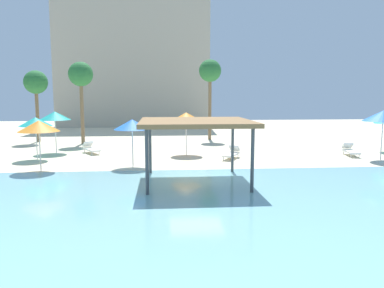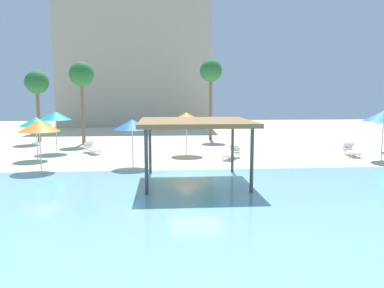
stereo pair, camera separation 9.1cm
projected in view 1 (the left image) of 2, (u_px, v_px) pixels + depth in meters
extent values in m
plane|color=beige|center=(196.00, 177.00, 17.55)|extent=(80.00, 80.00, 0.00)
cube|color=#7AB7C1|center=(211.00, 210.00, 12.36)|extent=(44.00, 13.50, 0.04)
cylinder|color=#42474C|center=(150.00, 148.00, 18.10)|extent=(0.14, 0.14, 2.57)
cylinder|color=#42474C|center=(233.00, 147.00, 18.43)|extent=(0.14, 0.14, 2.57)
cylinder|color=#42474C|center=(147.00, 163.00, 14.09)|extent=(0.14, 0.14, 2.57)
cylinder|color=#42474C|center=(252.00, 161.00, 14.41)|extent=(0.14, 0.14, 2.57)
cube|color=olive|center=(195.00, 122.00, 16.08)|extent=(4.76, 4.76, 0.18)
cylinder|color=silver|center=(37.00, 143.00, 22.26)|extent=(0.06, 0.06, 2.00)
cone|color=teal|center=(35.00, 122.00, 22.09)|extent=(1.92, 1.92, 0.53)
cylinder|color=silver|center=(133.00, 148.00, 19.87)|extent=(0.06, 0.06, 2.02)
cone|color=blue|center=(132.00, 124.00, 19.70)|extent=(1.95, 1.95, 0.53)
cylinder|color=silver|center=(382.00, 141.00, 21.98)|extent=(0.06, 0.06, 2.30)
cone|color=blue|center=(383.00, 116.00, 21.79)|extent=(2.34, 2.34, 0.64)
cylinder|color=silver|center=(40.00, 151.00, 18.83)|extent=(0.06, 0.06, 2.01)
cone|color=orange|center=(39.00, 126.00, 18.67)|extent=(2.04, 2.04, 0.56)
cylinder|color=silver|center=(186.00, 138.00, 24.07)|extent=(0.06, 0.06, 2.18)
cone|color=orange|center=(186.00, 117.00, 23.89)|extent=(2.00, 2.00, 0.55)
cylinder|color=silver|center=(56.00, 136.00, 24.83)|extent=(0.06, 0.06, 2.19)
cone|color=teal|center=(55.00, 116.00, 24.66)|extent=(2.04, 2.04, 0.56)
cylinder|color=white|center=(231.00, 159.00, 21.74)|extent=(0.05, 0.05, 0.22)
cylinder|color=white|center=(223.00, 159.00, 21.92)|extent=(0.05, 0.05, 0.22)
cylinder|color=white|center=(238.00, 156.00, 23.06)|extent=(0.05, 0.05, 0.22)
cylinder|color=white|center=(231.00, 155.00, 23.24)|extent=(0.05, 0.05, 0.22)
cube|color=white|center=(231.00, 154.00, 22.47)|extent=(1.36, 1.87, 0.10)
cube|color=white|center=(234.00, 148.00, 23.11)|extent=(0.77, 0.73, 0.40)
cylinder|color=white|center=(99.00, 153.00, 24.10)|extent=(0.05, 0.05, 0.22)
cylinder|color=white|center=(92.00, 154.00, 23.83)|extent=(0.05, 0.05, 0.22)
cylinder|color=white|center=(92.00, 150.00, 25.28)|extent=(0.05, 0.05, 0.22)
cylinder|color=white|center=(85.00, 151.00, 25.01)|extent=(0.05, 0.05, 0.22)
cube|color=white|center=(92.00, 149.00, 24.53)|extent=(1.41, 1.86, 0.10)
cube|color=white|center=(88.00, 144.00, 25.10)|extent=(0.77, 0.74, 0.40)
cylinder|color=white|center=(359.00, 156.00, 22.86)|extent=(0.05, 0.05, 0.22)
cylinder|color=white|center=(351.00, 156.00, 22.90)|extent=(0.05, 0.05, 0.22)
cylinder|color=white|center=(351.00, 153.00, 24.28)|extent=(0.05, 0.05, 0.22)
cylinder|color=white|center=(343.00, 152.00, 24.32)|extent=(0.05, 0.05, 0.22)
cube|color=white|center=(351.00, 152.00, 23.57)|extent=(0.88, 1.87, 0.10)
cube|color=white|center=(347.00, 146.00, 24.27)|extent=(0.67, 0.60, 0.40)
cylinder|color=brown|center=(37.00, 114.00, 30.61)|extent=(0.28, 0.28, 4.53)
sphere|color=#286B33|center=(36.00, 82.00, 30.27)|extent=(1.90, 1.90, 1.90)
cylinder|color=brown|center=(210.00, 108.00, 32.04)|extent=(0.28, 0.28, 5.55)
sphere|color=#286B33|center=(210.00, 71.00, 31.63)|extent=(1.90, 1.90, 1.90)
cylinder|color=brown|center=(82.00, 111.00, 29.33)|extent=(0.28, 0.28, 5.11)
sphere|color=#286B33|center=(81.00, 74.00, 28.95)|extent=(1.90, 1.90, 1.90)
cube|color=#B2A893|center=(135.00, 57.00, 48.34)|extent=(18.46, 9.61, 17.45)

